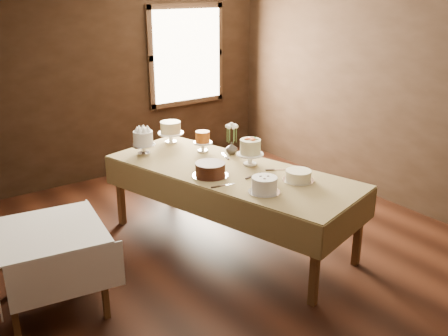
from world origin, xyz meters
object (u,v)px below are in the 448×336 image
display_table (230,175)px  cake_swirl (264,185)px  cake_server_c (206,163)px  cake_server_d (224,155)px  side_table (48,239)px  cake_caramel (203,142)px  cake_cream (298,176)px  cake_meringue (143,143)px  cake_server_e (227,185)px  cake_flowers (250,153)px  cake_server_a (256,174)px  cake_server_b (282,170)px  flower_vase (232,148)px  cake_chocolate (210,170)px  cake_speckled (171,133)px

display_table → cake_swirl: size_ratio=8.74×
cake_server_c → cake_server_d: (0.31, 0.11, 0.00)m
side_table → cake_caramel: 2.12m
cake_caramel → cake_cream: bearing=-79.0°
cake_meringue → cake_server_e: cake_meringue is taller
cake_flowers → cake_server_d: cake_flowers is taller
cake_server_a → cake_server_b: same height
cake_server_c → cake_server_d: bearing=-97.2°
flower_vase → cake_server_b: bearing=-80.8°
cake_server_e → cake_flowers: bearing=40.7°
cake_server_a → side_table: bearing=160.7°
side_table → cake_caramel: bearing=19.8°
cake_flowers → cake_cream: size_ratio=0.85×
cake_server_a → cake_server_e: same height
cake_swirl → flower_vase: 1.12m
cake_server_e → cake_cream: bearing=-17.4°
cake_chocolate → display_table: bearing=7.4°
display_table → cake_server_e: (-0.27, -0.32, 0.07)m
side_table → flower_vase: flower_vase is taller
side_table → cake_server_c: bearing=11.3°
display_table → cake_server_a: (0.12, -0.26, 0.07)m
cake_caramel → cake_flowers: size_ratio=0.87×
display_table → cake_caramel: 0.68m
cake_flowers → cake_server_e: cake_flowers is taller
cake_cream → cake_server_d: bearing=97.1°
cake_server_e → cake_server_b: bearing=10.0°
cake_server_c → cake_server_b: bearing=-166.9°
cake_server_a → cake_server_c: same height
cake_flowers → flower_vase: bearing=83.1°
side_table → cake_meringue: size_ratio=3.61×
cake_server_b → cake_server_d: same height
cake_cream → cake_server_b: (0.07, 0.32, -0.05)m
cake_caramel → cake_server_b: cake_caramel is taller
display_table → cake_flowers: cake_flowers is taller
display_table → cake_server_e: size_ratio=11.83×
cake_meringue → cake_server_c: (0.39, -0.66, -0.12)m
cake_caramel → cake_chocolate: (-0.36, -0.69, -0.04)m
side_table → cake_speckled: bearing=33.1°
cake_speckled → cake_flowers: bearing=-76.2°
cake_caramel → cake_server_d: cake_caramel is taller
cake_swirl → cake_chocolate: bearing=105.0°
cake_cream → cake_chocolate: bearing=136.0°
side_table → cake_server_d: (2.09, 0.47, 0.18)m
cake_speckled → cake_caramel: 0.51m
side_table → cake_server_c: cake_server_c is taller
cake_chocolate → cake_server_d: bearing=42.6°
cake_server_b → cake_server_d: bearing=135.2°
cake_flowers → cake_meringue: bearing=127.9°
cake_flowers → cake_swirl: bearing=-118.5°
cake_server_a → cake_server_c: (-0.22, 0.56, 0.00)m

